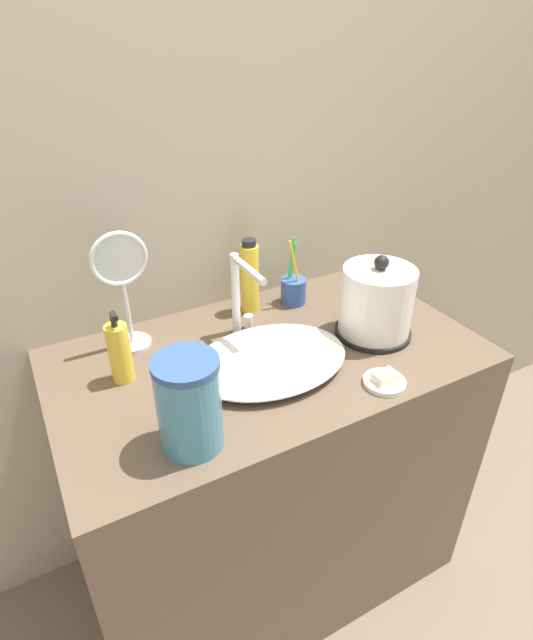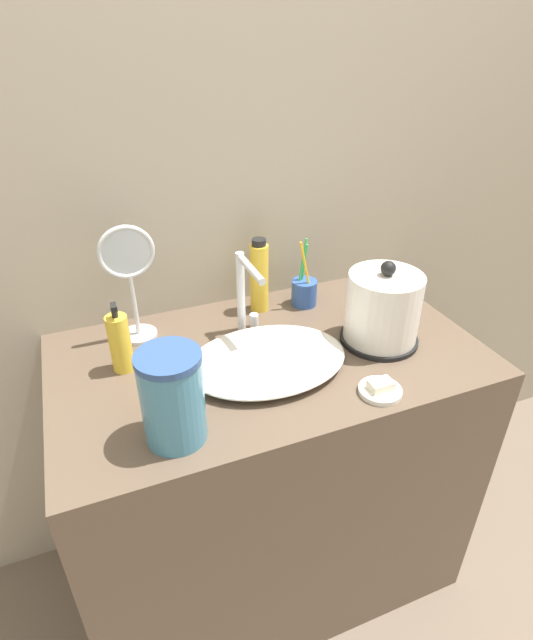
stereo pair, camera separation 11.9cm
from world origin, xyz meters
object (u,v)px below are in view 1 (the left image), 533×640
Objects in this scene: electric_kettle at (376,304)px; toothbrush_cup at (293,290)px; lotion_bottle at (120,352)px; shampoo_bottle at (250,277)px; water_pitcher at (189,404)px; faucet at (241,292)px; vanity_mirror at (123,283)px.

electric_kettle is 0.27m from toothbrush_cup.
shampoo_bottle is at bearing 20.13° from lotion_bottle.
electric_kettle reaches higher than toothbrush_cup.
shampoo_bottle is at bearing 170.59° from toothbrush_cup.
shampoo_bottle is at bearing 50.88° from water_pitcher.
faucet is 0.29m from vanity_mirror.
shampoo_bottle reaches higher than toothbrush_cup.
toothbrush_cup is at bearing -0.46° from vanity_mirror.
electric_kettle is 0.63m from vanity_mirror.
faucet is 1.04× the size of shampoo_bottle.
vanity_mirror is at bearing 179.54° from toothbrush_cup.
electric_kettle is at bearing -27.48° from faucet.
lotion_bottle is 0.43m from shampoo_bottle.
lotion_bottle is 0.18m from vanity_mirror.
electric_kettle reaches higher than water_pitcher.
lotion_bottle is at bearing -173.13° from faucet.
vanity_mirror is at bearing 66.37° from lotion_bottle.
faucet is 1.11× the size of toothbrush_cup.
electric_kettle is 1.13× the size of water_pitcher.
vanity_mirror is at bearing 161.10° from faucet.
lotion_bottle is 0.91× the size of water_pitcher.
water_pitcher is (-0.47, -0.39, 0.06)m from toothbrush_cup.
electric_kettle is (0.31, -0.16, -0.04)m from faucet.
toothbrush_cup is 1.01× the size of water_pitcher.
water_pitcher is at bearing -130.04° from faucet.
electric_kettle is 0.73× the size of vanity_mirror.
shampoo_bottle reaches higher than water_pitcher.
lotion_bottle is 0.28m from water_pitcher.
toothbrush_cup is 0.55m from lotion_bottle.
lotion_bottle is (-0.53, -0.13, 0.03)m from toothbrush_cup.
faucet is 0.40m from water_pitcher.
shampoo_bottle is (-0.13, 0.02, 0.06)m from toothbrush_cup.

